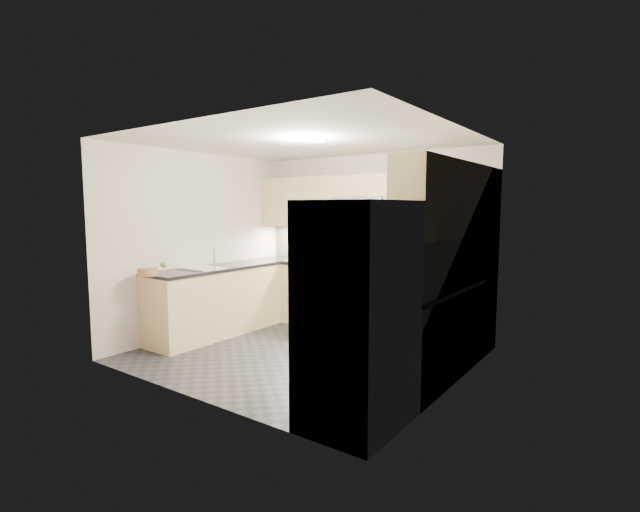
{
  "coord_description": "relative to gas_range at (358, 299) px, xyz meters",
  "views": [
    {
      "loc": [
        3.3,
        -4.26,
        1.75
      ],
      "look_at": [
        0.0,
        0.35,
        1.15
      ],
      "focal_mm": 26.0,
      "sensor_mm": 36.0,
      "label": 1
    }
  ],
  "objects": [
    {
      "name": "floor",
      "position": [
        0.0,
        -1.28,
        -0.46
      ],
      "size": [
        3.6,
        3.2,
        0.0
      ],
      "primitive_type": "cube",
      "color": "black",
      "rests_on": "ground"
    },
    {
      "name": "ceiling",
      "position": [
        0.0,
        -1.28,
        2.04
      ],
      "size": [
        3.6,
        3.2,
        0.02
      ],
      "primitive_type": "cube",
      "color": "beige",
      "rests_on": "wall_back"
    },
    {
      "name": "wall_back",
      "position": [
        0.0,
        0.32,
        0.79
      ],
      "size": [
        3.6,
        0.02,
        2.5
      ],
      "primitive_type": "cube",
      "color": "beige",
      "rests_on": "floor"
    },
    {
      "name": "wall_front",
      "position": [
        0.0,
        -2.88,
        0.79
      ],
      "size": [
        3.6,
        0.02,
        2.5
      ],
      "primitive_type": "cube",
      "color": "beige",
      "rests_on": "floor"
    },
    {
      "name": "wall_left",
      "position": [
        -1.8,
        -1.28,
        0.79
      ],
      "size": [
        0.02,
        3.2,
        2.5
      ],
      "primitive_type": "cube",
      "color": "beige",
      "rests_on": "floor"
    },
    {
      "name": "wall_right",
      "position": [
        1.8,
        -1.28,
        0.79
      ],
      "size": [
        0.02,
        3.2,
        2.5
      ],
      "primitive_type": "cube",
      "color": "beige",
      "rests_on": "floor"
    },
    {
      "name": "base_cab_back_left",
      "position": [
        -1.09,
        0.02,
        -0.01
      ],
      "size": [
        1.42,
        0.6,
        0.9
      ],
      "primitive_type": "cube",
      "color": "#D6C181",
      "rests_on": "floor"
    },
    {
      "name": "base_cab_back_right",
      "position": [
        1.09,
        0.02,
        -0.01
      ],
      "size": [
        1.42,
        0.6,
        0.9
      ],
      "primitive_type": "cube",
      "color": "#D6C181",
      "rests_on": "floor"
    },
    {
      "name": "base_cab_right",
      "position": [
        1.5,
        -1.12,
        -0.01
      ],
      "size": [
        0.6,
        1.7,
        0.9
      ],
      "primitive_type": "cube",
      "color": "#D6C181",
      "rests_on": "floor"
    },
    {
      "name": "base_cab_peninsula",
      "position": [
        -1.5,
        -1.28,
        -0.01
      ],
      "size": [
        0.6,
        2.0,
        0.9
      ],
      "primitive_type": "cube",
      "color": "#D6C181",
      "rests_on": "floor"
    },
    {
      "name": "countertop_back_left",
      "position": [
        -1.09,
        0.02,
        0.47
      ],
      "size": [
        1.42,
        0.63,
        0.04
      ],
      "primitive_type": "cube",
      "color": "black",
      "rests_on": "base_cab_back_left"
    },
    {
      "name": "countertop_back_right",
      "position": [
        1.09,
        0.02,
        0.47
      ],
      "size": [
        1.42,
        0.63,
        0.04
      ],
      "primitive_type": "cube",
      "color": "black",
      "rests_on": "base_cab_back_right"
    },
    {
      "name": "countertop_right",
      "position": [
        1.5,
        -1.12,
        0.47
      ],
      "size": [
        0.63,
        1.7,
        0.04
      ],
      "primitive_type": "cube",
      "color": "black",
      "rests_on": "base_cab_right"
    },
    {
      "name": "countertop_peninsula",
      "position": [
        -1.5,
        -1.28,
        0.47
      ],
      "size": [
        0.63,
        2.0,
        0.04
      ],
      "primitive_type": "cube",
      "color": "black",
      "rests_on": "base_cab_peninsula"
    },
    {
      "name": "upper_cab_back",
      "position": [
        0.0,
        0.15,
        1.37
      ],
      "size": [
        3.6,
        0.35,
        0.75
      ],
      "primitive_type": "cube",
      "color": "#D6C181",
      "rests_on": "wall_back"
    },
    {
      "name": "upper_cab_right",
      "position": [
        1.62,
        -1.0,
        1.37
      ],
      "size": [
        0.35,
        1.95,
        0.75
      ],
      "primitive_type": "cube",
      "color": "#D6C181",
      "rests_on": "wall_right"
    },
    {
      "name": "backsplash_back",
      "position": [
        0.0,
        0.32,
        0.74
      ],
      "size": [
        3.6,
        0.01,
        0.51
      ],
      "primitive_type": "cube",
      "color": "tan",
      "rests_on": "wall_back"
    },
    {
      "name": "backsplash_right",
      "position": [
        1.8,
        -0.82,
        0.74
      ],
      "size": [
        0.01,
        2.3,
        0.51
      ],
      "primitive_type": "cube",
      "color": "tan",
      "rests_on": "wall_right"
    },
    {
      "name": "gas_range",
      "position": [
        0.0,
        0.0,
        0.0
      ],
      "size": [
        0.76,
        0.65,
        0.91
      ],
      "primitive_type": "cube",
      "color": "#A3A5AB",
      "rests_on": "floor"
    },
    {
      "name": "range_cooktop",
      "position": [
        0.0,
        0.0,
        0.46
      ],
      "size": [
        0.76,
        0.65,
        0.03
      ],
      "primitive_type": "cube",
      "color": "black",
      "rests_on": "gas_range"
    },
    {
      "name": "oven_door_glass",
      "position": [
        0.0,
        -0.33,
        -0.01
      ],
      "size": [
        0.62,
        0.02,
        0.45
      ],
      "primitive_type": "cube",
      "color": "black",
      "rests_on": "gas_range"
    },
    {
      "name": "oven_handle",
      "position": [
        0.0,
        -0.35,
        0.26
      ],
      "size": [
        0.6,
        0.02,
        0.02
      ],
      "primitive_type": "cylinder",
      "rotation": [
        0.0,
        1.57,
        0.0
      ],
      "color": "#B2B5BA",
      "rests_on": "gas_range"
    },
    {
      "name": "microwave",
      "position": [
        0.0,
        0.12,
        1.24
      ],
      "size": [
        0.76,
        0.4,
        0.4
      ],
      "primitive_type": "cube",
      "color": "#9FA0A7",
      "rests_on": "upper_cab_back"
    },
    {
      "name": "microwave_door",
      "position": [
        0.0,
        -0.08,
        1.24
      ],
      "size": [
        0.6,
        0.01,
        0.28
      ],
      "primitive_type": "cube",
      "color": "black",
      "rests_on": "microwave"
    },
    {
      "name": "refrigerator",
      "position": [
        1.45,
        -2.43,
        0.45
      ],
      "size": [
        0.7,
        0.9,
        1.8
      ],
      "primitive_type": "cube",
      "color": "#929499",
      "rests_on": "floor"
    },
    {
      "name": "fridge_handle_left",
      "position": [
        1.08,
        -2.61,
        0.49
      ],
      "size": [
        0.02,
        0.02,
        1.2
      ],
      "primitive_type": "cylinder",
      "color": "#B2B5BA",
      "rests_on": "refrigerator"
    },
    {
      "name": "fridge_handle_right",
      "position": [
        1.08,
        -2.25,
        0.49
      ],
      "size": [
        0.02,
        0.02,
        1.2
      ],
      "primitive_type": "cylinder",
      "color": "#B2B5BA",
      "rests_on": "refrigerator"
    },
    {
      "name": "sink_basin",
      "position": [
        -1.5,
        -1.53,
        0.42
      ],
      "size": [
        0.52,
        0.38,
        0.16
      ],
      "primitive_type": "cube",
      "color": "white",
      "rests_on": "base_cab_peninsula"
    },
    {
      "name": "faucet",
      "position": [
        -1.24,
        -1.53,
        0.62
      ],
      "size": [
        0.03,
        0.03,
        0.28
      ],
      "primitive_type": "cylinder",
      "color": "silver",
      "rests_on": "countertop_peninsula"
    },
    {
      "name": "utensil_bowl",
      "position": [
        1.21,
        -0.11,
        0.57
      ],
      "size": [
        0.36,
        0.36,
        0.16
      ],
      "primitive_type": "cylinder",
      "rotation": [
        0.0,
        0.0,
        -0.31
      ],
      "color": "#67AA49",
      "rests_on": "countertop_back_right"
    },
    {
      "name": "cutting_board",
      "position": [
        -0.91,
        -0.1,
        0.49
      ],
      "size": [
        0.44,
        0.31,
        0.01
      ],
      "primitive_type": "cube",
      "rotation": [
        0.0,
        0.0,
        0.01
      ],
      "color": "#C38112",
      "rests_on": "countertop_back_left"
    },
    {
      "name": "fruit_basket",
      "position": [
        -1.52,
        -2.31,
        0.53
      ],
      "size": [
        0.24,
        0.24,
        0.08
      ],
      "primitive_type": "cylinder",
      "rotation": [
        0.0,
        0.0,
        0.04
      ],
      "color": "olive",
      "rests_on": "countertop_peninsula"
    },
    {
      "name": "fruit_apple",
      "position": [
        -1.5,
        -2.1,
        0.6
      ],
      "size": [
        0.06,
        0.06,
        0.06
      ],
      "primitive_type": "sphere",
      "color": "red",
      "rests_on": "fruit_basket"
    },
    {
      "name": "fruit_pear",
      "position": [
        -1.49,
        -2.11,
        0.6
      ],
      "size": [
        0.08,
        0.08,
        0.08
      ],
      "primitive_type": "sphere",
      "color": "#5AB14C",
      "rests_on": "fruit_basket"
    },
    {
      "name": "dish_towel_check",
      "position": [
        -0.05,
        -0.37,
        0.1
      ],
      "size": [
        0.21,
        0.05,
        0.39
      ],
      "primitive_type": "cube",
      "rotation": [
        0.0,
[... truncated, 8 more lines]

